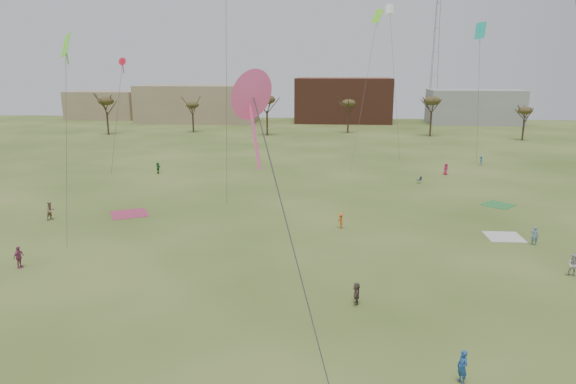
{
  "coord_description": "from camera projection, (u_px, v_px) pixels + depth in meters",
  "views": [
    {
      "loc": [
        3.71,
        -26.5,
        14.84
      ],
      "look_at": [
        0.0,
        12.0,
        5.5
      ],
      "focal_mm": 32.29,
      "sensor_mm": 36.0,
      "label": 1
    }
  ],
  "objects": [
    {
      "name": "building_tan_west",
      "position": [
        105.0,
        105.0,
        152.64
      ],
      "size": [
        20.0,
        12.0,
        8.0
      ],
      "primitive_type": "cube",
      "color": "#937F60",
      "rests_on": "ground"
    },
    {
      "name": "building_grey",
      "position": [
        474.0,
        107.0,
        138.85
      ],
      "size": [
        24.0,
        12.0,
        9.0
      ],
      "primitive_type": "cube",
      "color": "gray",
      "rests_on": "ground"
    },
    {
      "name": "spectator_mid_e",
      "position": [
        574.0,
        265.0,
        37.56
      ],
      "size": [
        1.03,
        0.95,
        1.7
      ],
      "primitive_type": "imported",
      "rotation": [
        0.0,
        0.0,
        5.79
      ],
      "color": "silver",
      "rests_on": "ground"
    },
    {
      "name": "ground",
      "position": [
        268.0,
        335.0,
        29.47
      ],
      "size": [
        260.0,
        260.0,
        0.0
      ],
      "primitive_type": "plane",
      "color": "#365019",
      "rests_on": "ground"
    },
    {
      "name": "flyer_far_b",
      "position": [
        446.0,
        169.0,
        73.18
      ],
      "size": [
        0.94,
        0.91,
        1.63
      ],
      "primitive_type": "imported",
      "rotation": [
        0.0,
        0.0,
        0.7
      ],
      "color": "#C02150",
      "rests_on": "ground"
    },
    {
      "name": "tree_line",
      "position": [
        306.0,
        107.0,
        104.62
      ],
      "size": [
        117.44,
        49.32,
        8.91
      ],
      "color": "#3A2B1E",
      "rests_on": "ground"
    },
    {
      "name": "flyer_near_right",
      "position": [
        462.0,
        367.0,
        24.78
      ],
      "size": [
        0.64,
        0.74,
        1.72
      ],
      "primitive_type": "imported",
      "rotation": [
        0.0,
        0.0,
        5.15
      ],
      "color": "#204D95",
      "rests_on": "ground"
    },
    {
      "name": "building_tan",
      "position": [
        198.0,
        104.0,
        142.83
      ],
      "size": [
        32.0,
        14.0,
        10.0
      ],
      "primitive_type": "cube",
      "color": "#937F60",
      "rests_on": "ground"
    },
    {
      "name": "flyer_far_c",
      "position": [
        481.0,
        161.0,
        80.26
      ],
      "size": [
        0.64,
        0.99,
        1.44
      ],
      "primitive_type": "imported",
      "rotation": [
        0.0,
        0.0,
        4.59
      ],
      "color": "#206095",
      "rests_on": "ground"
    },
    {
      "name": "spectator_mid_d",
      "position": [
        19.0,
        257.0,
        39.15
      ],
      "size": [
        0.54,
        1.05,
        1.71
      ],
      "primitive_type": "imported",
      "rotation": [
        0.0,
        0.0,
        1.44
      ],
      "color": "#A34477",
      "rests_on": "ground"
    },
    {
      "name": "blanket_olive",
      "position": [
        498.0,
        205.0,
        57.23
      ],
      "size": [
        4.13,
        4.13,
        0.03
      ],
      "primitive_type": "cube",
      "rotation": [
        0.0,
        0.0,
        2.43
      ],
      "color": "#2F823C",
      "rests_on": "ground"
    },
    {
      "name": "blanket_plum",
      "position": [
        129.0,
        214.0,
        53.77
      ],
      "size": [
        4.85,
        4.85,
        0.03
      ],
      "primitive_type": "cube",
      "rotation": [
        0.0,
        0.0,
        2.08
      ],
      "color": "#AC3557",
      "rests_on": "ground"
    },
    {
      "name": "flyer_mid_b",
      "position": [
        341.0,
        221.0,
        48.83
      ],
      "size": [
        0.91,
        1.12,
        1.52
      ],
      "primitive_type": "imported",
      "rotation": [
        0.0,
        0.0,
        5.13
      ],
      "color": "orange",
      "rests_on": "ground"
    },
    {
      "name": "flyer_mid_c",
      "position": [
        535.0,
        236.0,
        44.26
      ],
      "size": [
        0.7,
        0.59,
        1.65
      ],
      "primitive_type": "imported",
      "rotation": [
        0.0,
        0.0,
        2.75
      ],
      "color": "#6387A6",
      "rests_on": "ground"
    },
    {
      "name": "kites_aloft",
      "position": [
        296.0,
        12.0,
        52.69
      ],
      "size": [
        61.82,
        69.81,
        23.1
      ],
      "color": "red",
      "rests_on": "ground"
    },
    {
      "name": "spectator_fore_b",
      "position": [
        50.0,
        211.0,
        51.52
      ],
      "size": [
        1.02,
        1.12,
        1.86
      ],
      "primitive_type": "imported",
      "rotation": [
        0.0,
        0.0,
        1.13
      ],
      "color": "#9A7862",
      "rests_on": "ground"
    },
    {
      "name": "spectator_fore_c",
      "position": [
        356.0,
        293.0,
        33.19
      ],
      "size": [
        0.45,
        1.36,
        1.46
      ],
      "primitive_type": "imported",
      "rotation": [
        0.0,
        0.0,
        4.7
      ],
      "color": "brown",
      "rests_on": "ground"
    },
    {
      "name": "radio_tower",
      "position": [
        435.0,
        51.0,
        143.1
      ],
      "size": [
        1.51,
        1.72,
        41.0
      ],
      "color": "#9EA3A8",
      "rests_on": "ground"
    },
    {
      "name": "building_brick",
      "position": [
        343.0,
        100.0,
        143.7
      ],
      "size": [
        26.0,
        16.0,
        12.0
      ],
      "primitive_type": "cube",
      "color": "brown",
      "rests_on": "ground"
    },
    {
      "name": "flyer_far_a",
      "position": [
        158.0,
        168.0,
        74.15
      ],
      "size": [
        0.61,
        1.51,
        1.59
      ],
      "primitive_type": "imported",
      "rotation": [
        0.0,
        0.0,
        1.67
      ],
      "color": "#23692B",
      "rests_on": "ground"
    },
    {
      "name": "camp_chair_right",
      "position": [
        419.0,
        181.0,
        67.99
      ],
      "size": [
        0.66,
        0.63,
        0.87
      ],
      "rotation": [
        0.0,
        0.0,
        4.99
      ],
      "color": "#121E32",
      "rests_on": "ground"
    },
    {
      "name": "blanket_cream",
      "position": [
        504.0,
        237.0,
        46.48
      ],
      "size": [
        3.17,
        3.17,
        0.03
      ],
      "primitive_type": "cube",
      "rotation": [
        0.0,
        0.0,
        1.6
      ],
      "color": "silver",
      "rests_on": "ground"
    }
  ]
}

